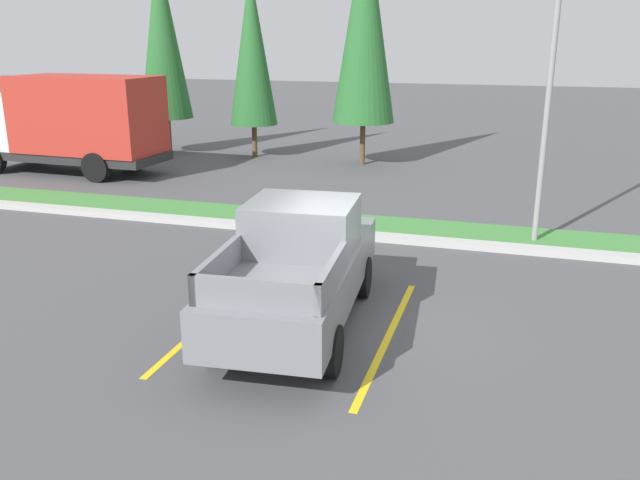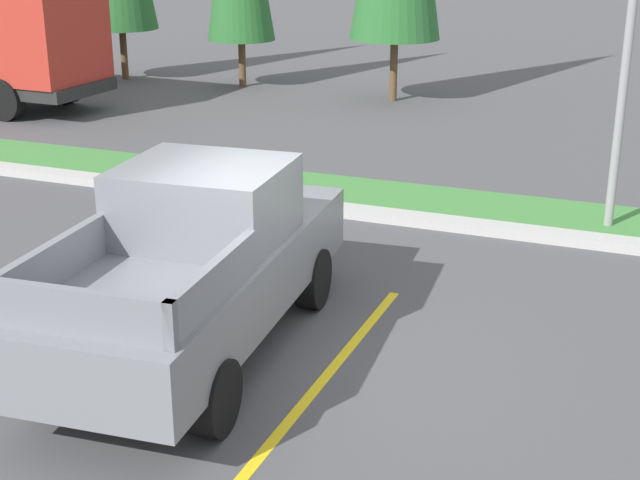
# 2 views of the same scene
# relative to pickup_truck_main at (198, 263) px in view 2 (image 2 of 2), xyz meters

# --- Properties ---
(ground_plane) EXTENTS (120.00, 120.00, 0.00)m
(ground_plane) POSITION_rel_pickup_truck_main_xyz_m (0.95, 0.17, -1.04)
(ground_plane) COLOR #4C4C4F
(parking_line_near) EXTENTS (0.12, 4.80, 0.01)m
(parking_line_near) POSITION_rel_pickup_truck_main_xyz_m (-1.55, -0.05, -1.04)
(parking_line_near) COLOR yellow
(parking_line_near) RESTS_ON ground
(parking_line_far) EXTENTS (0.12, 4.80, 0.01)m
(parking_line_far) POSITION_rel_pickup_truck_main_xyz_m (1.55, -0.05, -1.04)
(parking_line_far) COLOR yellow
(parking_line_far) RESTS_ON ground
(curb_strip) EXTENTS (56.00, 0.40, 0.15)m
(curb_strip) POSITION_rel_pickup_truck_main_xyz_m (0.95, 5.17, -0.97)
(curb_strip) COLOR #B2B2AD
(curb_strip) RESTS_ON ground
(grass_median) EXTENTS (56.00, 1.80, 0.06)m
(grass_median) POSITION_rel_pickup_truck_main_xyz_m (0.95, 6.27, -1.01)
(grass_median) COLOR #42843D
(grass_median) RESTS_ON ground
(pickup_truck_main) EXTENTS (2.33, 5.37, 2.10)m
(pickup_truck_main) POSITION_rel_pickup_truck_main_xyz_m (0.00, 0.00, 0.00)
(pickup_truck_main) COLOR black
(pickup_truck_main) RESTS_ON ground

